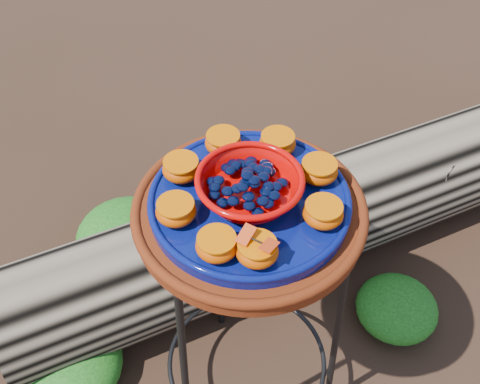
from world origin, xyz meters
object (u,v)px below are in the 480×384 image
object	(u,v)px
red_bowl	(250,188)
plant_stand	(248,318)
cobalt_plate	(249,202)
driftwood_log	(286,225)
terracotta_saucer	(249,213)

from	to	relation	value
red_bowl	plant_stand	bearing A→B (deg)	0.00
plant_stand	red_bowl	distance (m)	0.44
cobalt_plate	driftwood_log	world-z (taller)	cobalt_plate
terracotta_saucer	driftwood_log	bearing A→B (deg)	55.32
terracotta_saucer	driftwood_log	size ratio (longest dim) A/B	0.25
plant_stand	cobalt_plate	distance (m)	0.40
plant_stand	driftwood_log	size ratio (longest dim) A/B	0.40
terracotta_saucer	driftwood_log	xyz separation A→B (m)	(0.26, 0.38, -0.55)
plant_stand	red_bowl	world-z (taller)	red_bowl
red_bowl	cobalt_plate	bearing A→B (deg)	0.00
cobalt_plate	driftwood_log	bearing A→B (deg)	55.32
terracotta_saucer	cobalt_plate	xyz separation A→B (m)	(0.00, 0.00, 0.03)
cobalt_plate	red_bowl	world-z (taller)	red_bowl
driftwood_log	plant_stand	bearing A→B (deg)	-124.68
terracotta_saucer	cobalt_plate	world-z (taller)	cobalt_plate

